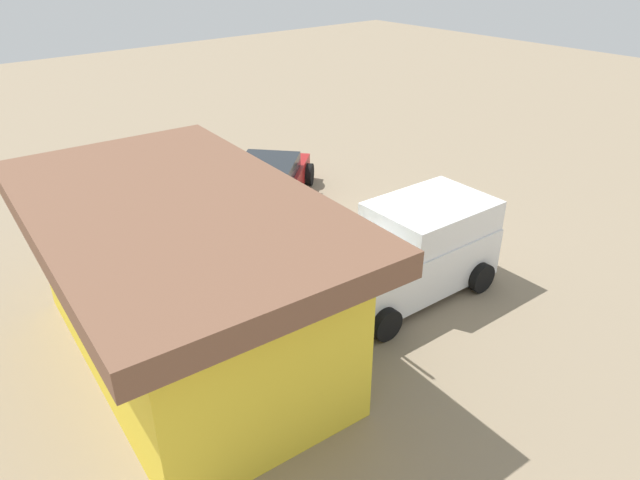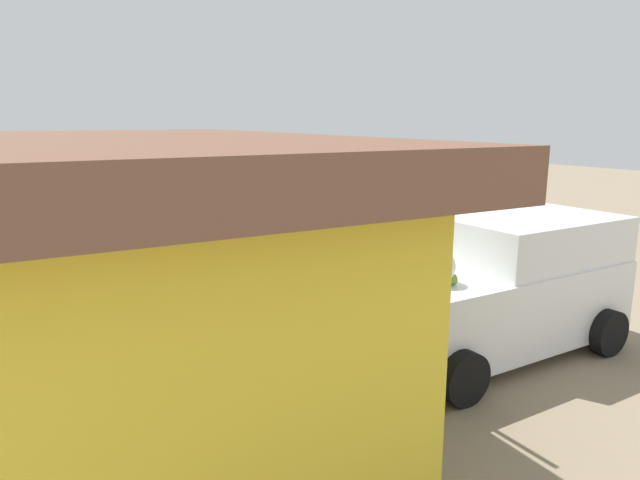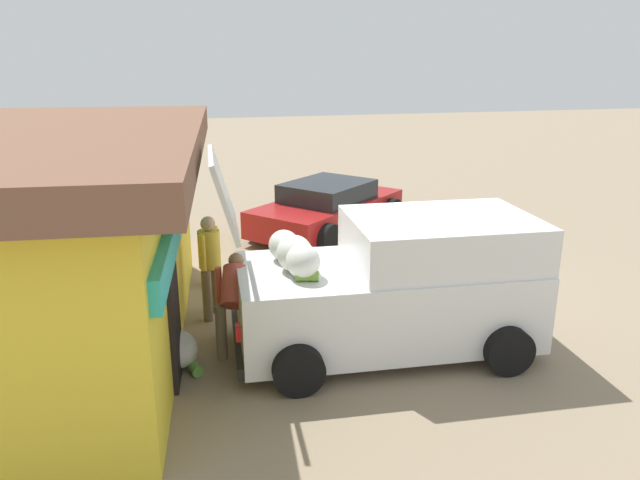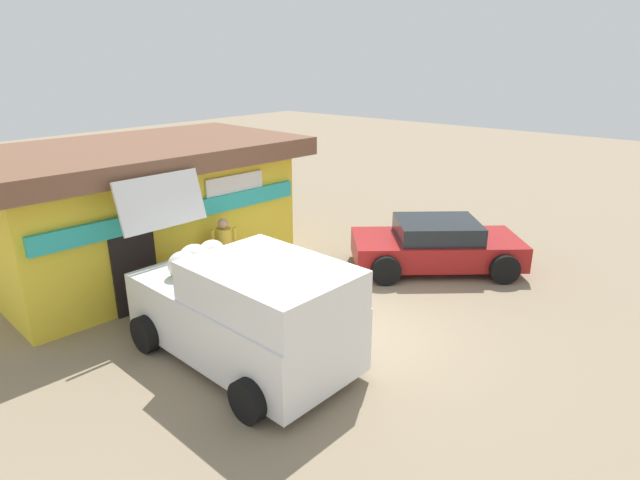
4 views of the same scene
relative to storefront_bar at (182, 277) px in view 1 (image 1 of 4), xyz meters
The scene contains 8 objects.
ground_plane 5.51m from the storefront_bar, 80.46° to the right, with size 60.00×60.00×0.00m, color gray.
storefront_bar is the anchor object (origin of this frame).
delivery_van 4.73m from the storefront_bar, 102.87° to the right, with size 2.39×4.40×2.82m.
parked_sedan 6.90m from the storefront_bar, 47.04° to the right, with size 3.94×4.11×1.19m.
vendor_standing 2.30m from the storefront_bar, 75.13° to the right, with size 0.52×0.46×1.63m.
customer_bending 2.61m from the storefront_bar, 107.67° to the right, with size 0.70×0.61×1.37m.
unloaded_banana_pile 2.27m from the storefront_bar, 120.70° to the right, with size 0.90×0.80×0.48m.
paint_bucket 3.26m from the storefront_bar, 49.32° to the right, with size 0.31×0.31×0.32m, color blue.
Camera 1 is at (-8.81, 8.72, 6.77)m, focal length 32.30 mm.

